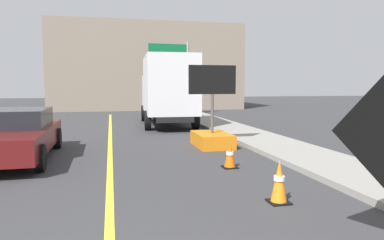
# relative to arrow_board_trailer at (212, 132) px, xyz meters

# --- Properties ---
(sidewalk_curb) EXTENTS (2.04, 48.00, 0.14)m
(sidewalk_curb) POSITION_rel_arrow_board_trailer_xyz_m (2.02, -3.85, -0.41)
(sidewalk_curb) COLOR gray
(sidewalk_curb) RESTS_ON ground
(lane_center_stripe) EXTENTS (0.14, 36.00, 0.01)m
(lane_center_stripe) POSITION_rel_arrow_board_trailer_xyz_m (-3.34, -3.85, -0.48)
(lane_center_stripe) COLOR yellow
(lane_center_stripe) RESTS_ON ground
(arrow_board_trailer) EXTENTS (1.60, 1.80, 2.70)m
(arrow_board_trailer) POSITION_rel_arrow_board_trailer_xyz_m (0.00, 0.00, 0.00)
(arrow_board_trailer) COLOR orange
(arrow_board_trailer) RESTS_ON ground
(box_truck) EXTENTS (2.74, 6.69, 3.43)m
(box_truck) POSITION_rel_arrow_board_trailer_xyz_m (-0.47, 6.51, 1.36)
(box_truck) COLOR black
(box_truck) RESTS_ON ground
(pickup_car) EXTENTS (2.02, 4.98, 1.38)m
(pickup_car) POSITION_rel_arrow_board_trailer_xyz_m (-5.84, -0.80, 0.22)
(pickup_car) COLOR #591414
(pickup_car) RESTS_ON ground
(highway_guide_sign) EXTENTS (2.79, 0.30, 5.00)m
(highway_guide_sign) POSITION_rel_arrow_board_trailer_xyz_m (1.11, 12.53, 2.94)
(highway_guide_sign) COLOR gray
(highway_guide_sign) RESTS_ON ground
(far_building_block) EXTENTS (15.99, 8.24, 7.20)m
(far_building_block) POSITION_rel_arrow_board_trailer_xyz_m (-0.15, 21.40, 3.12)
(far_building_block) COLOR gray
(far_building_block) RESTS_ON ground
(traffic_cone_near_sign) EXTENTS (0.36, 0.36, 0.77)m
(traffic_cone_near_sign) POSITION_rel_arrow_board_trailer_xyz_m (-0.47, -5.80, -0.10)
(traffic_cone_near_sign) COLOR black
(traffic_cone_near_sign) RESTS_ON ground
(traffic_cone_mid_lane) EXTENTS (0.36, 0.36, 0.64)m
(traffic_cone_mid_lane) POSITION_rel_arrow_board_trailer_xyz_m (-0.43, -3.09, -0.17)
(traffic_cone_mid_lane) COLOR black
(traffic_cone_mid_lane) RESTS_ON ground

